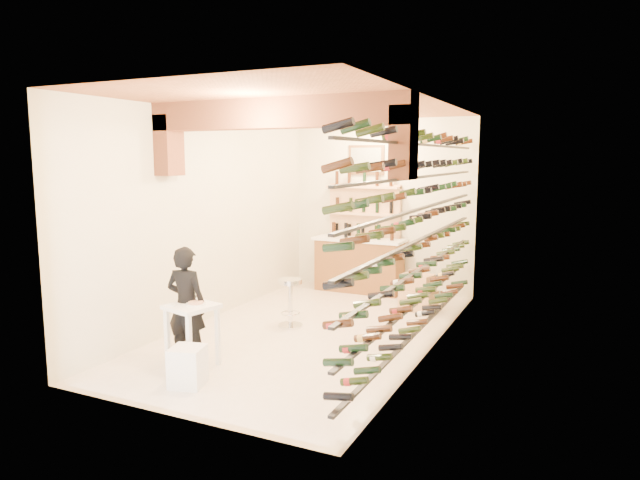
# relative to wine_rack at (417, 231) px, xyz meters

# --- Properties ---
(ground) EXTENTS (6.00, 6.00, 0.00)m
(ground) POSITION_rel_wine_rack_xyz_m (-1.53, 0.00, -1.55)
(ground) COLOR beige
(ground) RESTS_ON ground
(room_shell) EXTENTS (3.52, 6.02, 3.21)m
(room_shell) POSITION_rel_wine_rack_xyz_m (-1.53, -0.26, 0.70)
(room_shell) COLOR beige
(room_shell) RESTS_ON ground
(wine_rack) EXTENTS (0.32, 5.70, 2.56)m
(wine_rack) POSITION_rel_wine_rack_xyz_m (0.00, 0.00, 0.00)
(wine_rack) COLOR black
(wine_rack) RESTS_ON ground
(back_counter) EXTENTS (1.70, 0.62, 1.29)m
(back_counter) POSITION_rel_wine_rack_xyz_m (-1.83, 2.65, -1.02)
(back_counter) COLOR brown
(back_counter) RESTS_ON ground
(back_shelving) EXTENTS (1.40, 0.31, 2.73)m
(back_shelving) POSITION_rel_wine_rack_xyz_m (-1.83, 2.89, -0.38)
(back_shelving) COLOR #E0AD7E
(back_shelving) RESTS_ON ground
(tasting_table) EXTENTS (0.63, 0.63, 0.92)m
(tasting_table) POSITION_rel_wine_rack_xyz_m (-2.22, -1.82, -0.93)
(tasting_table) COLOR white
(tasting_table) RESTS_ON ground
(white_stool) EXTENTS (0.43, 0.43, 0.44)m
(white_stool) POSITION_rel_wine_rack_xyz_m (-1.90, -2.33, -1.33)
(white_stool) COLOR white
(white_stool) RESTS_ON ground
(person) EXTENTS (0.55, 0.38, 1.44)m
(person) POSITION_rel_wine_rack_xyz_m (-2.36, -1.75, -0.83)
(person) COLOR black
(person) RESTS_ON ground
(chrome_barstool) EXTENTS (0.37, 0.37, 0.72)m
(chrome_barstool) POSITION_rel_wine_rack_xyz_m (-1.93, 0.10, -1.13)
(chrome_barstool) COLOR silver
(chrome_barstool) RESTS_ON ground
(crate_lower) EXTENTS (0.62, 0.49, 0.33)m
(crate_lower) POSITION_rel_wine_rack_xyz_m (-0.45, 1.80, -1.38)
(crate_lower) COLOR tan
(crate_lower) RESTS_ON ground
(crate_upper) EXTENTS (0.55, 0.45, 0.28)m
(crate_upper) POSITION_rel_wine_rack_xyz_m (-0.45, 1.80, -1.08)
(crate_upper) COLOR tan
(crate_upper) RESTS_ON crate_lower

